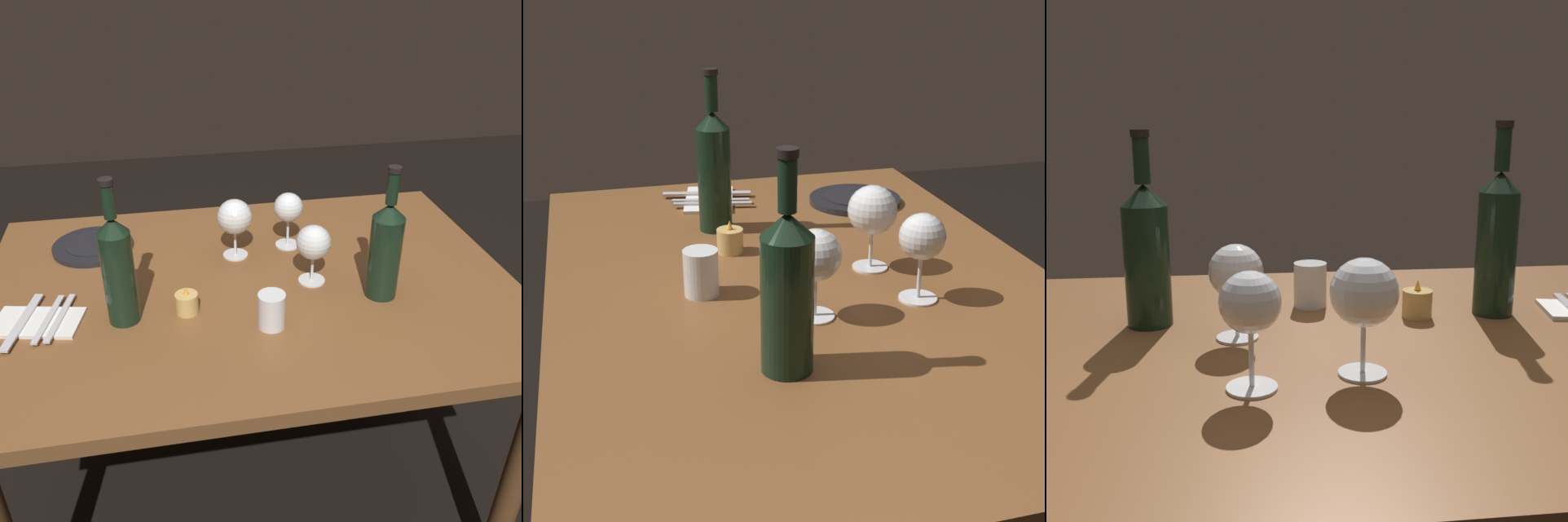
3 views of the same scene
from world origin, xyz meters
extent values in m
cube|color=brown|center=(0.00, 0.00, 0.72)|extent=(1.30, 0.90, 0.04)
cylinder|color=brown|center=(0.58, -0.38, 0.35)|extent=(0.06, 0.06, 0.70)
cylinder|color=brown|center=(0.58, 0.38, 0.35)|extent=(0.06, 0.06, 0.70)
cylinder|color=white|center=(0.02, -0.14, 0.74)|extent=(0.07, 0.07, 0.00)
cylinder|color=white|center=(0.02, -0.14, 0.78)|extent=(0.01, 0.01, 0.07)
sphere|color=white|center=(0.02, -0.14, 0.85)|extent=(0.09, 0.09, 0.09)
cylinder|color=beige|center=(0.02, -0.14, 0.85)|extent=(0.07, 0.07, 0.02)
cylinder|color=white|center=(-0.13, -0.17, 0.74)|extent=(0.07, 0.07, 0.00)
cylinder|color=white|center=(-0.13, -0.17, 0.78)|extent=(0.01, 0.01, 0.08)
sphere|color=white|center=(-0.13, -0.17, 0.85)|extent=(0.08, 0.08, 0.08)
cylinder|color=beige|center=(-0.13, -0.17, 0.85)|extent=(0.06, 0.06, 0.02)
cylinder|color=white|center=(-0.15, 0.02, 0.74)|extent=(0.07, 0.07, 0.00)
cylinder|color=white|center=(-0.15, 0.02, 0.78)|extent=(0.01, 0.01, 0.07)
sphere|color=white|center=(-0.15, 0.02, 0.85)|extent=(0.08, 0.08, 0.08)
cylinder|color=beige|center=(-0.15, 0.02, 0.84)|extent=(0.07, 0.07, 0.01)
cylinder|color=black|center=(-0.29, 0.11, 0.84)|extent=(0.07, 0.07, 0.20)
cone|color=black|center=(-0.29, 0.11, 0.96)|extent=(0.07, 0.07, 0.03)
cylinder|color=black|center=(-0.29, 0.11, 1.01)|extent=(0.03, 0.03, 0.07)
cylinder|color=black|center=(-0.29, 0.11, 1.06)|extent=(0.03, 0.03, 0.01)
cylinder|color=black|center=(0.30, 0.10, 0.85)|extent=(0.07, 0.07, 0.22)
cone|color=black|center=(0.30, 0.10, 0.97)|extent=(0.07, 0.07, 0.03)
cylinder|color=black|center=(0.30, 0.10, 1.03)|extent=(0.03, 0.03, 0.07)
cylinder|color=black|center=(0.30, 0.10, 1.07)|extent=(0.03, 0.03, 0.01)
cylinder|color=white|center=(-0.02, 0.19, 0.78)|extent=(0.06, 0.06, 0.08)
cylinder|color=silver|center=(-0.02, 0.19, 0.76)|extent=(0.05, 0.05, 0.04)
cylinder|color=#DBB266|center=(0.16, 0.10, 0.76)|extent=(0.05, 0.05, 0.05)
cylinder|color=white|center=(0.16, 0.10, 0.76)|extent=(0.04, 0.04, 0.03)
cone|color=#F99E2D|center=(0.16, 0.10, 0.80)|extent=(0.01, 0.01, 0.02)
cylinder|color=black|center=(0.39, -0.25, 0.75)|extent=(0.21, 0.21, 0.01)
cylinder|color=black|center=(0.39, -0.25, 0.76)|extent=(0.15, 0.15, 0.00)
cube|color=white|center=(0.49, 0.08, 0.74)|extent=(0.21, 0.15, 0.01)
cube|color=silver|center=(0.47, 0.08, 0.75)|extent=(0.05, 0.18, 0.00)
cube|color=silver|center=(0.44, 0.08, 0.75)|extent=(0.05, 0.18, 0.00)
cube|color=silver|center=(0.52, 0.08, 0.75)|extent=(0.06, 0.21, 0.00)
camera|label=1|loc=(0.19, 1.18, 1.50)|focal=39.43mm
camera|label=2|loc=(-1.19, 0.36, 1.29)|focal=51.61mm
camera|label=3|loc=(-0.14, -0.88, 1.06)|focal=41.53mm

